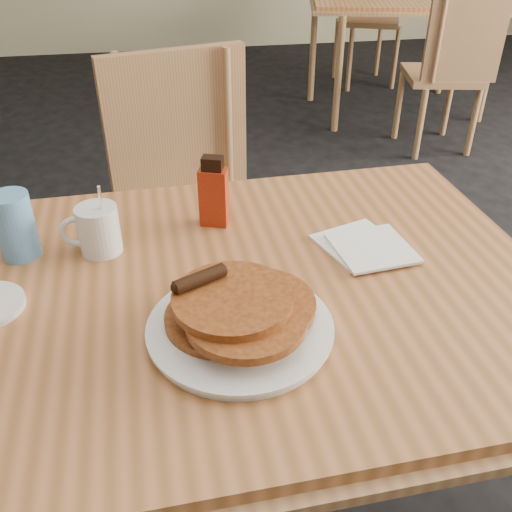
{
  "coord_description": "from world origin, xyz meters",
  "views": [
    {
      "loc": [
        -0.14,
        -0.78,
        1.39
      ],
      "look_at": [
        -0.0,
        0.03,
        0.84
      ],
      "focal_mm": 40.0,
      "sensor_mm": 36.0,
      "label": 1
    }
  ],
  "objects_px": {
    "chair_neighbor_near": "(452,62)",
    "coffee_mug": "(97,229)",
    "neighbor_table": "(404,4)",
    "chair_main_far": "(183,190)",
    "syrup_bottle": "(214,194)",
    "chair_neighbor_far": "(366,1)",
    "blue_tumbler": "(15,226)",
    "main_table": "(212,303)",
    "pancake_plate": "(239,319)"
  },
  "relations": [
    {
      "from": "chair_neighbor_near",
      "to": "coffee_mug",
      "type": "height_order",
      "value": "coffee_mug"
    },
    {
      "from": "neighbor_table",
      "to": "chair_main_far",
      "type": "distance_m",
      "value": 2.69
    },
    {
      "from": "chair_main_far",
      "to": "syrup_bottle",
      "type": "distance_m",
      "value": 0.56
    },
    {
      "from": "chair_neighbor_far",
      "to": "blue_tumbler",
      "type": "relative_size",
      "value": 7.38
    },
    {
      "from": "main_table",
      "to": "blue_tumbler",
      "type": "height_order",
      "value": "blue_tumbler"
    },
    {
      "from": "main_table",
      "to": "chair_main_far",
      "type": "bearing_deg",
      "value": 91.16
    },
    {
      "from": "main_table",
      "to": "chair_neighbor_near",
      "type": "height_order",
      "value": "chair_neighbor_near"
    },
    {
      "from": "syrup_bottle",
      "to": "blue_tumbler",
      "type": "relative_size",
      "value": 1.17
    },
    {
      "from": "neighbor_table",
      "to": "blue_tumbler",
      "type": "distance_m",
      "value": 3.34
    },
    {
      "from": "neighbor_table",
      "to": "coffee_mug",
      "type": "bearing_deg",
      "value": -122.99
    },
    {
      "from": "neighbor_table",
      "to": "chair_neighbor_far",
      "type": "height_order",
      "value": "chair_neighbor_far"
    },
    {
      "from": "blue_tumbler",
      "to": "main_table",
      "type": "bearing_deg",
      "value": -25.69
    },
    {
      "from": "neighbor_table",
      "to": "chair_main_far",
      "type": "relative_size",
      "value": 1.4
    },
    {
      "from": "neighbor_table",
      "to": "pancake_plate",
      "type": "bearing_deg",
      "value": -116.82
    },
    {
      "from": "chair_main_far",
      "to": "neighbor_table",
      "type": "bearing_deg",
      "value": 40.05
    },
    {
      "from": "chair_main_far",
      "to": "coffee_mug",
      "type": "relative_size",
      "value": 6.27
    },
    {
      "from": "main_table",
      "to": "syrup_bottle",
      "type": "distance_m",
      "value": 0.26
    },
    {
      "from": "main_table",
      "to": "pancake_plate",
      "type": "height_order",
      "value": "pancake_plate"
    },
    {
      "from": "chair_main_far",
      "to": "chair_neighbor_far",
      "type": "distance_m",
      "value": 3.34
    },
    {
      "from": "coffee_mug",
      "to": "chair_neighbor_near",
      "type": "bearing_deg",
      "value": 67.75
    },
    {
      "from": "syrup_bottle",
      "to": "blue_tumbler",
      "type": "xyz_separation_m",
      "value": [
        -0.4,
        -0.06,
        -0.01
      ]
    },
    {
      "from": "main_table",
      "to": "blue_tumbler",
      "type": "bearing_deg",
      "value": 154.31
    },
    {
      "from": "main_table",
      "to": "chair_neighbor_far",
      "type": "distance_m",
      "value": 3.99
    },
    {
      "from": "syrup_bottle",
      "to": "blue_tumbler",
      "type": "height_order",
      "value": "syrup_bottle"
    },
    {
      "from": "chair_neighbor_near",
      "to": "chair_neighbor_far",
      "type": "bearing_deg",
      "value": 100.88
    },
    {
      "from": "chair_main_far",
      "to": "chair_neighbor_near",
      "type": "bearing_deg",
      "value": 27.94
    },
    {
      "from": "neighbor_table",
      "to": "coffee_mug",
      "type": "xyz_separation_m",
      "value": [
        -1.78,
        -2.74,
        0.09
      ]
    },
    {
      "from": "syrup_bottle",
      "to": "neighbor_table",
      "type": "bearing_deg",
      "value": 79.08
    },
    {
      "from": "pancake_plate",
      "to": "blue_tumbler",
      "type": "height_order",
      "value": "blue_tumbler"
    },
    {
      "from": "chair_neighbor_near",
      "to": "coffee_mug",
      "type": "relative_size",
      "value": 5.75
    },
    {
      "from": "chair_main_far",
      "to": "blue_tumbler",
      "type": "relative_size",
      "value": 7.26
    },
    {
      "from": "chair_main_far",
      "to": "chair_neighbor_far",
      "type": "xyz_separation_m",
      "value": [
        1.6,
        2.93,
        0.01
      ]
    },
    {
      "from": "chair_main_far",
      "to": "chair_neighbor_near",
      "type": "height_order",
      "value": "chair_main_far"
    },
    {
      "from": "main_table",
      "to": "neighbor_table",
      "type": "relative_size",
      "value": 1.0
    },
    {
      "from": "coffee_mug",
      "to": "syrup_bottle",
      "type": "relative_size",
      "value": 0.99
    },
    {
      "from": "neighbor_table",
      "to": "coffee_mug",
      "type": "distance_m",
      "value": 3.27
    },
    {
      "from": "chair_main_far",
      "to": "syrup_bottle",
      "type": "xyz_separation_m",
      "value": [
        0.05,
        -0.5,
        0.24
      ]
    },
    {
      "from": "neighbor_table",
      "to": "chair_neighbor_far",
      "type": "bearing_deg",
      "value": 89.0
    },
    {
      "from": "chair_main_far",
      "to": "pancake_plate",
      "type": "bearing_deg",
      "value": -100.62
    },
    {
      "from": "main_table",
      "to": "neighbor_table",
      "type": "bearing_deg",
      "value": 61.59
    },
    {
      "from": "main_table",
      "to": "pancake_plate",
      "type": "xyz_separation_m",
      "value": [
        0.03,
        -0.14,
        0.07
      ]
    },
    {
      "from": "syrup_bottle",
      "to": "blue_tumbler",
      "type": "distance_m",
      "value": 0.4
    },
    {
      "from": "main_table",
      "to": "chair_neighbor_far",
      "type": "xyz_separation_m",
      "value": [
        1.58,
        3.67,
        -0.11
      ]
    },
    {
      "from": "pancake_plate",
      "to": "coffee_mug",
      "type": "relative_size",
      "value": 1.99
    },
    {
      "from": "chair_main_far",
      "to": "chair_neighbor_near",
      "type": "distance_m",
      "value": 2.12
    },
    {
      "from": "main_table",
      "to": "blue_tumbler",
      "type": "xyz_separation_m",
      "value": [
        -0.36,
        0.18,
        0.11
      ]
    },
    {
      "from": "chair_neighbor_near",
      "to": "main_table",
      "type": "bearing_deg",
      "value": -114.66
    },
    {
      "from": "main_table",
      "to": "neighbor_table",
      "type": "height_order",
      "value": "same"
    },
    {
      "from": "chair_main_far",
      "to": "pancake_plate",
      "type": "distance_m",
      "value": 0.89
    },
    {
      "from": "chair_main_far",
      "to": "blue_tumbler",
      "type": "distance_m",
      "value": 0.7
    }
  ]
}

